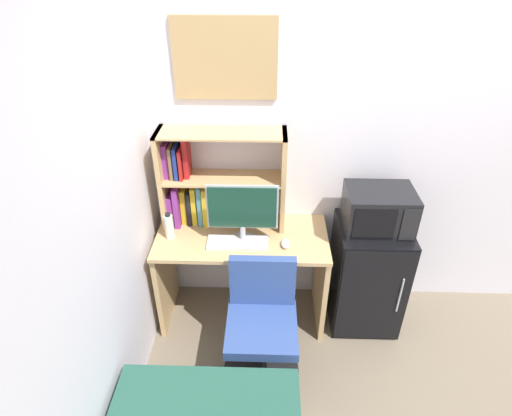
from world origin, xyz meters
name	(u,v)px	position (x,y,z in m)	size (l,w,h in m)	color
wall_back	(439,150)	(0.40, 0.02, 1.30)	(6.40, 0.04, 2.60)	silver
wall_left	(39,326)	(-1.62, -1.60, 1.30)	(0.04, 4.40, 2.60)	silver
desk	(242,262)	(-0.95, -0.29, 0.53)	(1.21, 0.57, 0.77)	tan
hutch_bookshelf	(205,184)	(-1.21, -0.11, 1.08)	(0.86, 0.26, 0.71)	tan
monitor	(242,211)	(-0.94, -0.34, 1.01)	(0.47, 0.18, 0.44)	#B7B7BC
keyboard	(238,243)	(-0.97, -0.38, 0.78)	(0.42, 0.16, 0.02)	silver
computer_mouse	(285,243)	(-0.65, -0.39, 0.78)	(0.06, 0.11, 0.04)	silver
water_bottle	(169,226)	(-1.44, -0.32, 0.86)	(0.06, 0.06, 0.20)	silver
mini_fridge	(367,275)	(-0.03, -0.28, 0.42)	(0.49, 0.51, 0.85)	black
microwave	(379,210)	(-0.03, -0.28, 0.99)	(0.45, 0.35, 0.29)	black
desk_chair	(262,330)	(-0.80, -0.78, 0.37)	(0.52, 0.52, 0.84)	black
wall_corkboard	(225,59)	(-1.05, -0.01, 1.90)	(0.65, 0.02, 0.50)	tan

